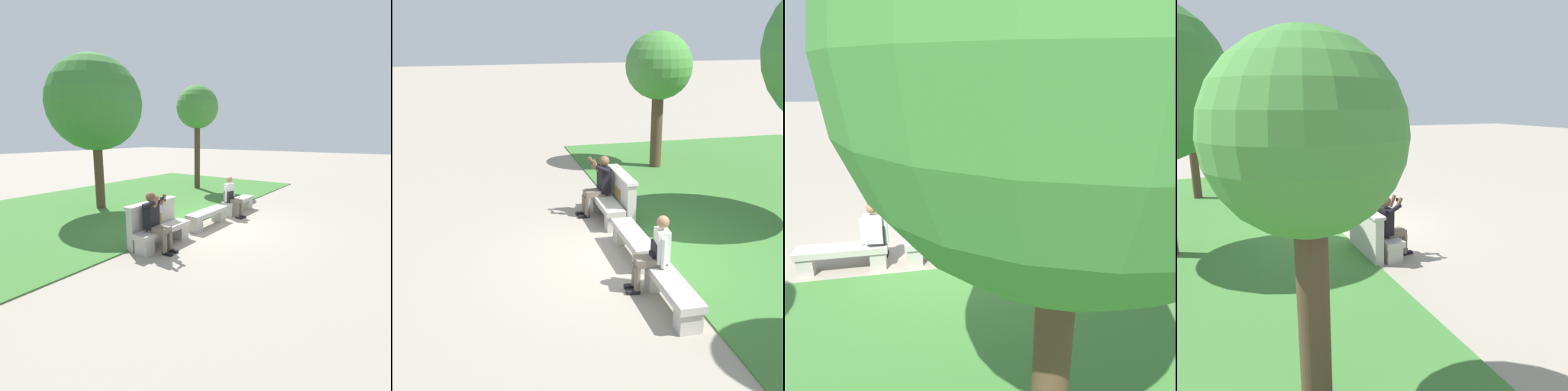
% 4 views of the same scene
% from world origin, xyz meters
% --- Properties ---
extents(ground_plane, '(80.00, 80.00, 0.00)m').
position_xyz_m(ground_plane, '(0.00, 0.00, 0.00)').
color(ground_plane, gray).
extents(bench_main, '(1.60, 0.40, 0.45)m').
position_xyz_m(bench_main, '(-1.91, 0.00, 0.29)').
color(bench_main, '#B7B2A8').
rests_on(bench_main, ground).
extents(bench_near, '(1.60, 0.40, 0.45)m').
position_xyz_m(bench_near, '(0.00, 0.00, 0.29)').
color(bench_near, '#B7B2A8').
rests_on(bench_near, ground).
extents(bench_mid, '(1.60, 0.40, 0.45)m').
position_xyz_m(bench_mid, '(1.91, 0.00, 0.29)').
color(bench_mid, '#B7B2A8').
rests_on(bench_mid, ground).
extents(backrest_wall_with_plaque, '(1.53, 0.24, 1.01)m').
position_xyz_m(backrest_wall_with_plaque, '(-1.91, 0.34, 0.52)').
color(backrest_wall_with_plaque, '#B7B2A8').
rests_on(backrest_wall_with_plaque, ground).
extents(person_photographer, '(0.50, 0.75, 1.32)m').
position_xyz_m(person_photographer, '(-2.25, -0.08, 0.74)').
color(person_photographer, black).
rests_on(person_photographer, ground).
extents(person_distant, '(0.48, 0.70, 1.26)m').
position_xyz_m(person_distant, '(1.30, -0.07, 0.67)').
color(person_distant, black).
rests_on(person_distant, ground).
extents(backpack, '(0.28, 0.24, 0.43)m').
position_xyz_m(backpack, '(1.27, 0.01, 0.63)').
color(backpack, black).
rests_on(backpack, bench_mid).
extents(tree_right_background, '(3.08, 3.08, 5.08)m').
position_xyz_m(tree_right_background, '(-0.38, 4.17, 3.53)').
color(tree_right_background, '#4C3826').
rests_on(tree_right_background, ground).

